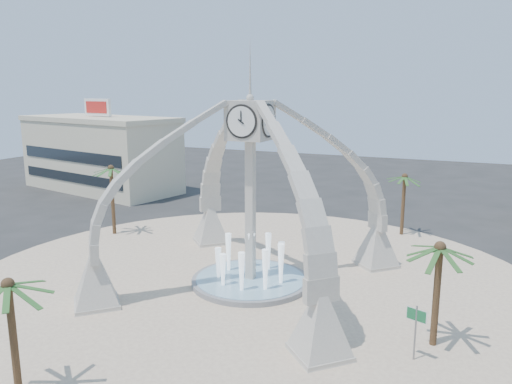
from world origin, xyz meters
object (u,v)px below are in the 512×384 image
at_px(palm_south, 8,286).
at_px(palm_west, 111,169).
at_px(clock_tower, 250,190).
at_px(palm_north, 405,177).
at_px(palm_east, 440,249).
at_px(street_sign, 416,322).
at_px(fountain, 251,280).

bearing_deg(palm_south, palm_west, 120.76).
xyz_separation_m(clock_tower, palm_north, (7.58, 16.33, -1.17)).
relative_size(palm_east, street_sign, 2.11).
height_order(fountain, palm_east, palm_east).
relative_size(clock_tower, street_sign, 6.31).
relative_size(clock_tower, palm_east, 2.99).
bearing_deg(fountain, clock_tower, -90.00).
relative_size(palm_west, palm_north, 1.12).
bearing_deg(palm_east, clock_tower, 163.05).
relative_size(palm_west, street_sign, 2.39).
distance_m(clock_tower, street_sign, 13.46).
height_order(clock_tower, palm_north, clock_tower).
relative_size(clock_tower, fountain, 2.24).
xyz_separation_m(fountain, street_sign, (11.38, -5.64, 1.74)).
distance_m(palm_west, palm_south, 24.95).
bearing_deg(palm_south, palm_east, 37.23).
distance_m(palm_east, street_sign, 3.81).
height_order(palm_west, palm_south, palm_west).
bearing_deg(palm_south, clock_tower, 76.79).
bearing_deg(street_sign, palm_west, 177.32).
xyz_separation_m(palm_north, street_sign, (3.80, -21.96, -3.29)).
distance_m(palm_west, street_sign, 30.32).
distance_m(fountain, palm_north, 18.69).
relative_size(palm_east, palm_north, 0.99).
relative_size(clock_tower, palm_south, 3.11).
bearing_deg(fountain, palm_west, 160.71).
xyz_separation_m(fountain, palm_south, (-3.68, -15.67, 4.76)).
bearing_deg(palm_west, palm_south, -59.24).
bearing_deg(palm_east, street_sign, -110.14).
distance_m(palm_east, palm_south, 19.81).
height_order(clock_tower, palm_east, clock_tower).
relative_size(fountain, palm_west, 1.18).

